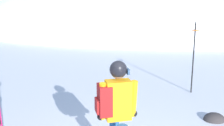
# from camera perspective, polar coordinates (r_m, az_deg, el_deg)

# --- Properties ---
(ridge_peak_main) EXTENTS (41.52, 37.37, 13.19)m
(ridge_peak_main) POSITION_cam_1_polar(r_m,az_deg,el_deg) (33.15, 8.27, 8.33)
(ridge_peak_main) COLOR white
(ridge_peak_main) RESTS_ON ground
(snowboarder_main) EXTENTS (0.64, 1.81, 1.71)m
(snowboarder_main) POSITION_cam_1_polar(r_m,az_deg,el_deg) (3.97, 0.86, -10.83)
(snowboarder_main) COLOR yellow
(snowboarder_main) RESTS_ON ground
(piste_marker_near) EXTENTS (0.20, 0.20, 2.03)m
(piste_marker_near) POSITION_cam_1_polar(r_m,az_deg,el_deg) (7.72, 17.03, 2.15)
(piste_marker_near) COLOR black
(piste_marker_near) RESTS_ON ground
(rock_dark) EXTENTS (0.47, 0.40, 0.33)m
(rock_dark) POSITION_cam_1_polar(r_m,az_deg,el_deg) (6.37, 20.96, -11.31)
(rock_dark) COLOR #383333
(rock_dark) RESTS_ON ground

